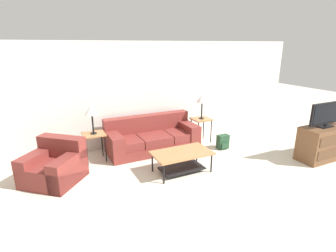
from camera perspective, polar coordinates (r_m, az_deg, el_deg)
ground_plane at (r=4.15m, az=22.15°, el=-21.48°), size 24.00×24.00×0.00m
wall_back at (r=6.87m, az=-3.27°, el=7.14°), size 8.95×0.06×2.60m
couch at (r=6.50m, az=-3.50°, el=-2.67°), size 2.22×0.95×0.82m
armchair at (r=5.49m, az=-23.46°, el=-8.14°), size 1.31×1.30×0.80m
coffee_table at (r=5.36m, az=3.04°, el=-6.80°), size 1.19×0.68×0.44m
side_table_left at (r=6.01m, az=-15.82°, el=-2.33°), size 0.48×0.44×0.64m
side_table_right at (r=7.00m, az=7.26°, el=0.99°), size 0.48×0.44×0.64m
table_lamp_left at (r=5.84m, az=-16.31°, el=3.33°), size 0.30×0.30×0.66m
table_lamp_right at (r=6.86m, az=7.46°, el=5.90°), size 0.30×0.30×0.66m
tv_console at (r=6.86m, az=30.52°, el=-3.23°), size 1.11×0.54×0.77m
television at (r=6.68m, az=31.40°, el=2.27°), size 1.05×0.20×0.56m
backpack at (r=6.73m, az=11.86°, el=-3.42°), size 0.29×0.25×0.36m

